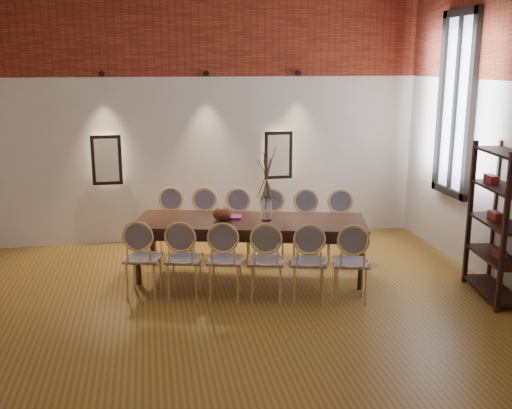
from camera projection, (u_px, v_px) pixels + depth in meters
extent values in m
cube|color=olive|center=(225.00, 337.00, 6.10)|extent=(7.00, 7.00, 0.02)
cube|color=silver|center=(193.00, 110.00, 9.03)|extent=(7.00, 0.10, 4.00)
cube|color=silver|center=(342.00, 261.00, 2.24)|extent=(7.00, 0.10, 4.00)
cube|color=maroon|center=(191.00, 24.00, 8.67)|extent=(7.00, 0.02, 1.50)
cube|color=#FFEAC6|center=(107.00, 160.00, 8.87)|extent=(0.36, 0.06, 0.66)
cube|color=#FFEAC6|center=(278.00, 155.00, 9.32)|extent=(0.36, 0.06, 0.66)
cylinder|color=black|center=(102.00, 74.00, 8.55)|extent=(0.08, 0.10, 0.08)
cylinder|color=black|center=(206.00, 73.00, 8.81)|extent=(0.08, 0.10, 0.08)
cylinder|color=black|center=(298.00, 73.00, 9.05)|extent=(0.08, 0.10, 0.08)
cube|color=silver|center=(457.00, 105.00, 8.11)|extent=(0.02, 0.78, 2.38)
cube|color=black|center=(455.00, 105.00, 8.11)|extent=(0.08, 0.90, 2.50)
cube|color=black|center=(455.00, 105.00, 8.11)|extent=(0.06, 0.06, 2.40)
cube|color=#351B10|center=(250.00, 248.00, 7.72)|extent=(3.05, 1.61, 0.75)
cylinder|color=silver|center=(267.00, 209.00, 7.59)|extent=(0.14, 0.14, 0.30)
ellipsoid|color=brown|center=(222.00, 214.00, 7.59)|extent=(0.24, 0.24, 0.18)
cube|color=#981A88|center=(231.00, 217.00, 7.72)|extent=(0.30, 0.24, 0.03)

